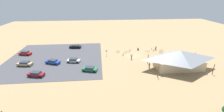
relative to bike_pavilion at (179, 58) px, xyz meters
The scene contains 25 objects.
ground 16.50m from the bike_pavilion, 42.62° to the right, with size 160.00×160.00×0.00m, color #9E7F56.
parking_lot_asphalt 40.89m from the bike_pavilion, 15.96° to the right, with size 32.22×31.85×0.05m, color #424247.
bike_pavilion is the anchor object (origin of this frame).
trash_bin 18.61m from the bike_pavilion, 63.56° to the right, with size 0.60×0.60×0.90m, color brown.
lot_sign 24.25m from the bike_pavilion, 29.03° to the right, with size 0.56×0.08×2.20m.
bicycle_yellow_trailside 15.11m from the bike_pavilion, 92.58° to the right, with size 1.70×0.48×0.84m.
bicycle_black_front_row 15.16m from the bike_pavilion, 80.84° to the right, with size 1.05×1.43×0.80m.
bicycle_green_mid_cluster 22.31m from the bike_pavilion, 41.43° to the right, with size 1.61×0.60×0.83m.
bicycle_silver_yard_right 19.32m from the bike_pavilion, 51.46° to the right, with size 1.17×1.37×0.89m.
bicycle_purple_edge_north 16.43m from the bike_pavilion, 41.46° to the right, with size 1.69×0.48×0.78m.
bicycle_orange_yard_front 19.11m from the bike_pavilion, 37.02° to the right, with size 0.98×1.46×0.82m.
bicycle_blue_back_row 12.82m from the bike_pavilion, 88.95° to the right, with size 1.71×0.48×0.81m.
bicycle_white_lone_east 19.70m from the bike_pavilion, 46.58° to the right, with size 1.54×0.79×0.88m.
bicycle_teal_yard_center 17.82m from the bike_pavilion, 82.72° to the right, with size 0.70×1.52×0.80m.
bicycle_red_lone_west 15.26m from the bike_pavilion, 70.54° to the right, with size 1.68×0.48×0.79m.
car_blue_second_row 39.54m from the bike_pavilion, ahead, with size 5.03×3.32×1.35m.
car_green_aisle_side 26.83m from the bike_pavilion, ahead, with size 4.70×2.88×1.31m.
car_tan_inner_stall 47.71m from the bike_pavilion, ahead, with size 4.81×2.51×1.40m.
car_red_front_row 53.41m from the bike_pavilion, 16.67° to the right, with size 4.66×2.72×1.46m.
car_black_by_curb 39.91m from the bike_pavilion, 32.40° to the right, with size 4.95×2.45×1.37m.
car_maroon_near_entry 41.38m from the bike_pavilion, ahead, with size 4.74×2.66×1.36m.
car_silver_end_stall 33.22m from the bike_pavilion, 12.51° to the right, with size 4.50×2.50×1.33m.
visitor_near_lot 15.08m from the bike_pavilion, 31.18° to the right, with size 0.36×0.39×1.74m.
visitor_crossing_yard 8.95m from the bike_pavilion, ahead, with size 0.36×0.39×1.69m.
visitor_at_bikes 16.34m from the bike_pavilion, 86.40° to the right, with size 0.36×0.36×1.69m.
Camera 1 is at (11.83, 50.52, 21.29)m, focal length 24.33 mm.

